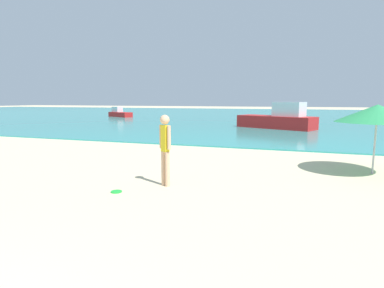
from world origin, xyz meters
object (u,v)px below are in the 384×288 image
beach_umbrella (377,113)px  frisbee (116,192)px  boat_near (278,119)px  person_standing (165,146)px  boat_far (120,113)px

beach_umbrella → frisbee: bearing=-146.8°
boat_near → beach_umbrella: size_ratio=2.64×
beach_umbrella → person_standing: bearing=-149.3°
boat_near → beach_umbrella: beach_umbrella is taller
person_standing → beach_umbrella: size_ratio=0.79×
person_standing → beach_umbrella: bearing=-119.9°
boat_far → beach_umbrella: beach_umbrella is taller
boat_near → boat_far: (-19.38, 9.80, -0.23)m
boat_far → boat_near: bearing=-1.4°
frisbee → boat_near: boat_near is taller
boat_far → frisbee: bearing=-32.6°
boat_far → person_standing: bearing=-30.5°
boat_near → person_standing: bearing=108.6°
boat_near → boat_far: 21.72m
person_standing → frisbee: size_ratio=6.98×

